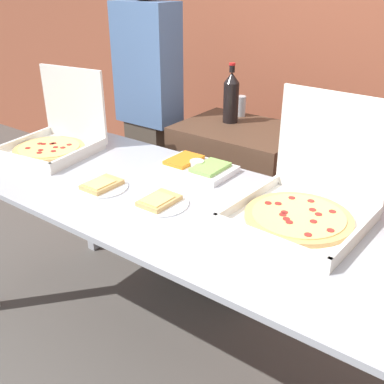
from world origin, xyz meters
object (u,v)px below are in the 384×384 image
Objects in this scene: paper_plate_front_right at (102,185)px; soda_can_silver at (240,106)px; veggie_tray at (197,167)px; person_guest_plaid at (149,108)px; paper_plate_front_left at (159,202)px; pizza_box_near_right at (307,199)px; soda_bottle at (231,97)px; pizza_box_far_right at (56,138)px.

soda_can_silver is at bearing 88.38° from paper_plate_front_right.
veggie_tray is 0.89m from person_guest_plaid.
paper_plate_front_left is at bearing -75.86° from soda_can_silver.
pizza_box_near_right is 1.48× the size of soda_bottle.
pizza_box_far_right is 0.81m from veggie_tray.
paper_plate_front_right is at bearing -26.92° from pizza_box_far_right.
soda_bottle is at bearing 141.35° from pizza_box_near_right.
paper_plate_front_left and paper_plate_front_right have the same top height.
soda_can_silver is (0.03, 1.14, 0.12)m from paper_plate_front_right.
person_guest_plaid is at bearing 146.55° from veggie_tray.
pizza_box_near_right is at bearing 18.58° from paper_plate_front_right.
person_guest_plaid is at bearing 158.57° from pizza_box_near_right.
paper_plate_front_left is at bearing 133.43° from person_guest_plaid.
soda_bottle reaches higher than soda_can_silver.
person_guest_plaid reaches higher than soda_bottle.
veggie_tray is 1.03× the size of soda_bottle.
person_guest_plaid reaches higher than soda_can_silver.
soda_can_silver is 0.07× the size of person_guest_plaid.
paper_plate_front_right is at bearing -119.24° from veggie_tray.
person_guest_plaid reaches higher than paper_plate_front_left.
pizza_box_near_right is 0.60m from paper_plate_front_left.
pizza_box_far_right is 1.12m from soda_can_silver.
pizza_box_near_right reaches higher than soda_can_silver.
paper_plate_front_right is (-0.85, -0.29, -0.07)m from pizza_box_near_right.
paper_plate_front_left is 1.02m from soda_bottle.
soda_bottle reaches higher than veggie_tray.
veggie_tray is at bearing 102.04° from paper_plate_front_left.
soda_bottle is at bearing 86.98° from paper_plate_front_right.
paper_plate_front_left is 0.70× the size of veggie_tray.
person_guest_plaid is (-0.82, 0.87, 0.07)m from paper_plate_front_left.
soda_bottle is (-0.18, 0.58, 0.20)m from veggie_tray.
veggie_tray is at bearing -74.79° from soda_can_silver.
person_guest_plaid reaches higher than pizza_box_near_right.
veggie_tray is 0.64m from soda_bottle.
soda_can_silver is 0.60m from person_guest_plaid.
pizza_box_near_right is at bearing -46.22° from soda_can_silver.
soda_can_silver reaches higher than paper_plate_front_left.
pizza_box_far_right is at bearing 161.43° from paper_plate_front_right.
person_guest_plaid reaches higher than veggie_tray.
person_guest_plaid reaches higher than paper_plate_front_right.
paper_plate_front_left is 1.20m from person_guest_plaid.
paper_plate_front_right is 0.68× the size of soda_bottle.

